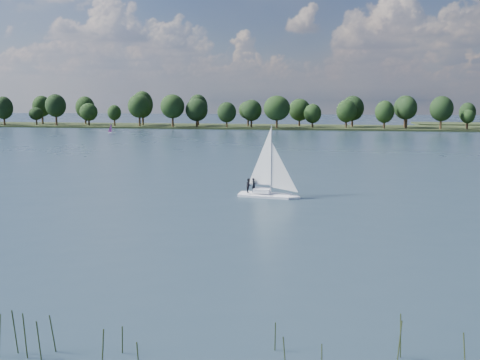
% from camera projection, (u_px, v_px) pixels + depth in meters
% --- Properties ---
extents(ground, '(700.00, 700.00, 0.00)m').
position_uv_depth(ground, '(292.00, 151.00, 132.80)').
color(ground, '#233342').
rests_on(ground, ground).
extents(far_shore, '(660.00, 40.00, 1.50)m').
position_uv_depth(far_shore, '(314.00, 128.00, 241.71)').
color(far_shore, black).
rests_on(far_shore, ground).
extents(sailboat, '(7.52, 3.01, 9.63)m').
position_uv_depth(sailboat, '(265.00, 177.00, 68.45)').
color(sailboat, white).
rests_on(sailboat, ground).
extents(dinghy_pink, '(2.78, 2.03, 4.14)m').
position_uv_depth(dinghy_pink, '(112.00, 131.00, 202.44)').
color(dinghy_pink, white).
rests_on(dinghy_pink, ground).
extents(treeline, '(562.18, 74.24, 18.10)m').
position_uv_depth(treeline, '(275.00, 110.00, 239.81)').
color(treeline, black).
rests_on(treeline, ground).
extents(reeds, '(59.85, 10.52, 2.18)m').
position_uv_depth(reeds, '(102.00, 338.00, 26.04)').
color(reeds, '#283316').
rests_on(reeds, ground).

